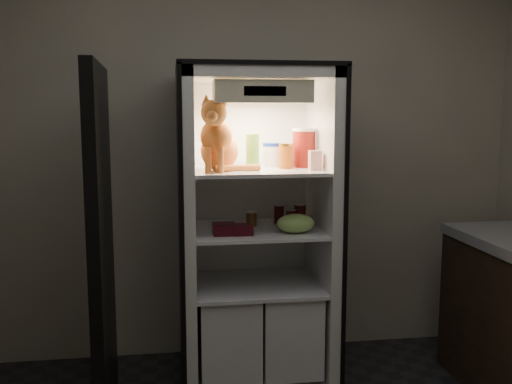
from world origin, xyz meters
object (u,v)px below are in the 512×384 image
refrigerator (255,250)px  soda_can_a (279,214)px  soda_can_c (291,219)px  parmesan_shaker (253,151)px  pepper_jar (304,148)px  salsa_jar (286,156)px  mayo_tub (271,155)px  grape_bag (296,223)px  tabby_cat (218,142)px  berry_box_left (224,229)px  condiment_jar (251,218)px  berry_box_right (242,230)px  soda_can_b (300,215)px  cream_carton (315,160)px

refrigerator → soda_can_a: bearing=24.1°
soda_can_a → soda_can_c: (0.04, -0.16, -0.00)m
parmesan_shaker → pepper_jar: pepper_jar is taller
salsa_jar → mayo_tub: bearing=118.8°
pepper_jar → refrigerator: bearing=177.3°
grape_bag → tabby_cat: bearing=169.7°
parmesan_shaker → berry_box_left: parmesan_shaker is taller
refrigerator → grape_bag: (0.20, -0.22, 0.20)m
soda_can_a → soda_can_c: size_ratio=1.02×
soda_can_a → condiment_jar: soda_can_a is taller
tabby_cat → soda_can_c: tabby_cat is taller
salsa_jar → soda_can_a: salsa_jar is taller
soda_can_c → pepper_jar: bearing=41.4°
parmesan_shaker → soda_can_c: parmesan_shaker is taller
mayo_tub → berry_box_left: mayo_tub is taller
refrigerator → condiment_jar: 0.19m
berry_box_left → refrigerator: bearing=45.3°
condiment_jar → berry_box_right: condiment_jar is taller
grape_bag → berry_box_left: grape_bag is taller
soda_can_b → parmesan_shaker: bearing=-173.6°
salsa_jar → pepper_jar: 0.14m
cream_carton → berry_box_right: cream_carton is taller
berry_box_right → grape_bag: bearing=0.1°
soda_can_b → soda_can_c: size_ratio=1.18×
pepper_jar → soda_can_a: (-0.13, 0.08, -0.41)m
salsa_jar → condiment_jar: bearing=152.7°
tabby_cat → cream_carton: tabby_cat is taller
soda_can_a → grape_bag: (0.04, -0.29, -0.00)m
salsa_jar → berry_box_left: bearing=-161.2°
parmesan_shaker → salsa_jar: parmesan_shaker is taller
parmesan_shaker → salsa_jar: 0.19m
refrigerator → grape_bag: size_ratio=8.77×
soda_can_c → grape_bag: size_ratio=0.51×
soda_can_a → berry_box_left: bearing=-142.7°
parmesan_shaker → berry_box_left: bearing=-140.4°
salsa_jar → cream_carton: salsa_jar is taller
soda_can_a → soda_can_b: bearing=-40.2°
grape_bag → soda_can_b: bearing=70.7°
pepper_jar → soda_can_c: pepper_jar is taller
soda_can_c → parmesan_shaker: bearing=170.0°
parmesan_shaker → soda_can_a: (0.18, 0.13, -0.39)m
refrigerator → mayo_tub: (0.10, 0.04, 0.57)m
cream_carton → soda_can_b: cream_carton is taller
refrigerator → condiment_jar: bearing=134.8°
refrigerator → parmesan_shaker: 0.60m
mayo_tub → berry_box_right: (-0.21, -0.26, -0.39)m
berry_box_left → cream_carton: bearing=1.4°
soda_can_b → tabby_cat: bearing=-166.6°
cream_carton → soda_can_a: size_ratio=0.97×
tabby_cat → berry_box_left: size_ratio=3.44×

